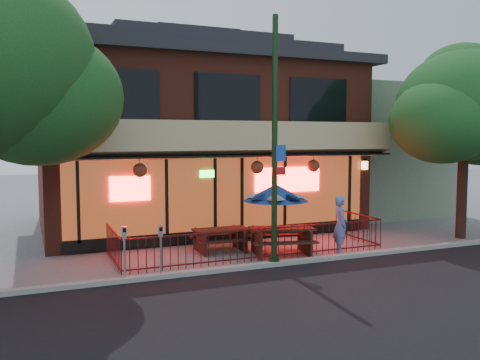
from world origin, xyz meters
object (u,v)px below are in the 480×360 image
at_px(picnic_table_right, 281,237).
at_px(parking_meter_far, 124,245).
at_px(picnic_table_left, 220,236).
at_px(street_tree_right, 465,100).
at_px(patio_umbrella, 276,193).
at_px(pedestrian, 340,225).
at_px(street_light, 275,155).
at_px(parking_meter_near, 161,243).

relative_size(picnic_table_right, parking_meter_far, 1.60).
xyz_separation_m(picnic_table_left, picnic_table_right, (1.60, -1.13, 0.07)).
bearing_deg(street_tree_right, patio_umbrella, 179.12).
distance_m(pedestrian, parking_meter_far, 6.82).
bearing_deg(pedestrian, patio_umbrella, 89.95).
height_order(street_light, picnic_table_right, street_light).
bearing_deg(street_light, pedestrian, 11.10).
bearing_deg(patio_umbrella, picnic_table_right, -0.00).
distance_m(street_light, parking_meter_near, 3.98).
xyz_separation_m(street_tree_right, parking_meter_near, (-11.34, -1.07, -4.03)).
xyz_separation_m(pedestrian, parking_meter_far, (-6.79, -0.58, 0.05)).
bearing_deg(parking_meter_far, picnic_table_left, 33.92).
relative_size(picnic_table_left, pedestrian, 0.97).
bearing_deg(street_light, parking_meter_near, -178.66).
distance_m(picnic_table_left, parking_meter_near, 3.43).
xyz_separation_m(parking_meter_near, parking_meter_far, (-0.93, -0.00, 0.03)).
bearing_deg(picnic_table_right, parking_meter_far, -166.79).
height_order(picnic_table_right, parking_meter_near, parking_meter_near).
relative_size(street_light, picnic_table_left, 3.97).
relative_size(picnic_table_left, parking_meter_near, 1.28).
bearing_deg(picnic_table_left, street_light, -70.20).
height_order(street_light, parking_meter_far, street_light).
distance_m(street_light, patio_umbrella, 1.74).
bearing_deg(picnic_table_right, street_light, -125.87).
xyz_separation_m(street_tree_right, picnic_table_left, (-8.84, 1.24, -4.47)).
distance_m(street_tree_right, parking_meter_near, 12.09).
xyz_separation_m(street_light, street_tree_right, (8.04, 0.99, 1.81)).
relative_size(street_tree_right, patio_umbrella, 3.08).
xyz_separation_m(street_tree_right, patio_umbrella, (-7.44, 0.11, -3.01)).
relative_size(picnic_table_right, pedestrian, 1.25).
distance_m(picnic_table_right, parking_meter_near, 4.28).
height_order(patio_umbrella, parking_meter_near, patio_umbrella).
distance_m(street_tree_right, parking_meter_far, 12.95).
bearing_deg(street_light, parking_meter_far, -178.95).
relative_size(street_tree_right, parking_meter_far, 4.95).
height_order(picnic_table_left, pedestrian, pedestrian).
xyz_separation_m(picnic_table_left, parking_meter_far, (-3.43, -2.31, 0.48)).
distance_m(picnic_table_left, parking_meter_far, 4.16).
bearing_deg(parking_meter_near, parking_meter_far, -180.00).
bearing_deg(parking_meter_far, picnic_table_right, 13.21).
height_order(street_light, picnic_table_left, street_light).
bearing_deg(street_tree_right, picnic_table_right, 179.10).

